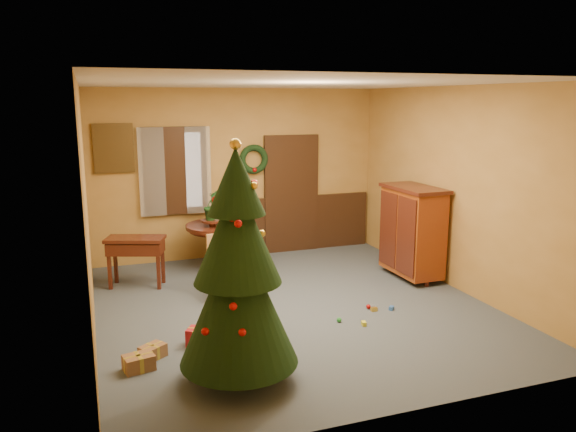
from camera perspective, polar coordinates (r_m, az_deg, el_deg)
name	(u,v)px	position (r m, az deg, el deg)	size (l,w,h in m)	color
room_envelope	(251,193)	(9.83, -3.76, 2.40)	(5.50, 5.50, 5.50)	#3A4654
dining_table	(220,238)	(9.10, -6.91, -2.22)	(1.09, 1.09, 0.75)	black
urn	(220,217)	(9.02, -6.96, -0.11)	(0.32, 0.32, 0.24)	slate
centerpiece_plant	(219,198)	(8.96, -7.01, 1.82)	(0.34, 0.30, 0.38)	#1E4C23
chair_near	(223,264)	(7.79, -6.58, -4.89)	(0.46, 0.46, 0.90)	brown
chair_far	(234,236)	(9.21, -5.55, -2.04)	(0.49, 0.49, 0.97)	brown
guitar	(239,276)	(7.44, -4.97, -6.08)	(0.37, 0.17, 0.86)	#F8EECE
plant_stand	(213,240)	(8.96, -7.66, -2.41)	(0.33, 0.33, 0.85)	black
stand_plant	(212,206)	(8.85, -7.76, 1.06)	(0.25, 0.20, 0.46)	#19471E
christmas_tree	(238,271)	(5.31, -5.13, -5.61)	(1.14, 1.14, 2.36)	#382111
writing_desk	(136,249)	(8.51, -15.21, -3.30)	(0.92, 0.67, 0.74)	black
sideboard	(412,229)	(8.77, 12.53, -1.35)	(0.61, 1.12, 1.42)	#5D1A0A
gift_a	(139,363)	(6.09, -14.92, -14.19)	(0.33, 0.27, 0.16)	brown
gift_b	(197,337)	(6.50, -9.25, -12.01)	(0.27, 0.27, 0.20)	#A8161E
gift_c	(153,352)	(6.31, -13.57, -13.24)	(0.32, 0.30, 0.14)	brown
gift_d	(268,338)	(6.49, -2.07, -12.25)	(0.39, 0.30, 0.13)	#A8161E
toy_a	(391,308)	(7.57, 10.46, -9.18)	(0.08, 0.05, 0.05)	#2959B2
toy_b	(339,320)	(7.09, 5.21, -10.47)	(0.06, 0.06, 0.06)	#23812F
toy_c	(364,324)	(7.03, 7.71, -10.77)	(0.08, 0.05, 0.05)	yellow
toy_d	(368,307)	(7.56, 8.18, -9.10)	(0.06, 0.06, 0.06)	#AF0C0B
toy_e	(374,309)	(7.49, 8.74, -9.35)	(0.08, 0.05, 0.05)	gold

